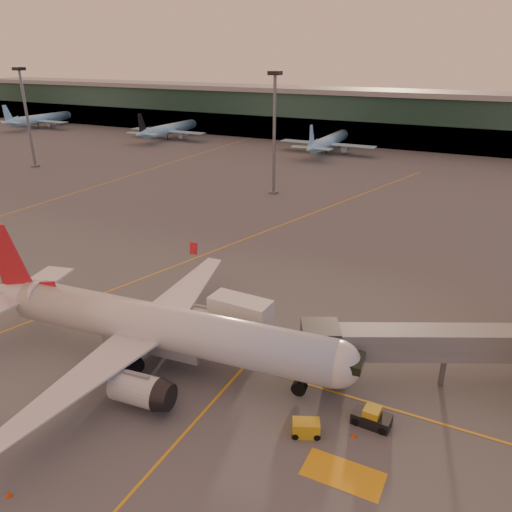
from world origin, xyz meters
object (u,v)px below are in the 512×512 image
at_px(catering_truck, 241,318).
at_px(pushback_tug, 372,418).
at_px(main_airplane, 154,327).
at_px(gpu_cart, 306,428).

height_order(catering_truck, pushback_tug, catering_truck).
distance_m(main_airplane, catering_truck, 9.39).
distance_m(main_airplane, gpu_cart, 17.86).
xyz_separation_m(gpu_cart, pushback_tug, (4.48, 3.65, 0.02)).
relative_size(main_airplane, pushback_tug, 12.72).
relative_size(main_airplane, catering_truck, 6.22).
xyz_separation_m(catering_truck, pushback_tug, (15.96, -6.58, -2.25)).
bearing_deg(pushback_tug, catering_truck, 160.20).
bearing_deg(catering_truck, gpu_cart, -39.67).
height_order(gpu_cart, pushback_tug, pushback_tug).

